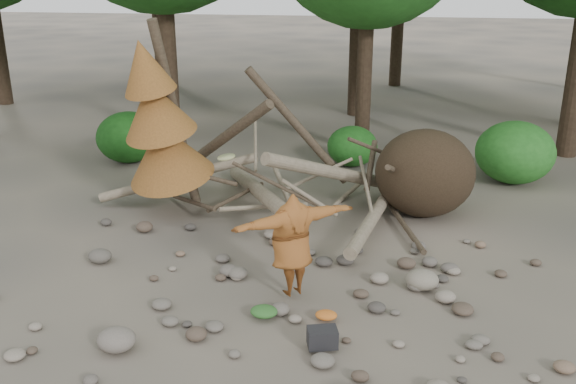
# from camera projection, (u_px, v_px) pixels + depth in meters

# --- Properties ---
(ground) EXTENTS (120.00, 120.00, 0.00)m
(ground) POSITION_uv_depth(u_px,v_px,m) (277.00, 299.00, 10.90)
(ground) COLOR #514C44
(ground) RESTS_ON ground
(deadfall_pile) EXTENTS (8.55, 5.24, 3.30)m
(deadfall_pile) POSITION_uv_depth(u_px,v_px,m) (398.00, 175.00, 14.23)
(deadfall_pile) COLOR #332619
(deadfall_pile) RESTS_ON ground
(dead_conifer) EXTENTS (2.06, 2.16, 4.35)m
(dead_conifer) POSITION_uv_depth(u_px,v_px,m) (160.00, 124.00, 13.77)
(dead_conifer) COLOR #4C3F30
(dead_conifer) RESTS_ON ground
(bush_left) EXTENTS (1.80, 1.80, 1.44)m
(bush_left) POSITION_uv_depth(u_px,v_px,m) (128.00, 137.00, 18.15)
(bush_left) COLOR #184F15
(bush_left) RESTS_ON ground
(bush_mid) EXTENTS (1.40, 1.40, 1.12)m
(bush_mid) POSITION_uv_depth(u_px,v_px,m) (352.00, 146.00, 17.85)
(bush_mid) COLOR #21641D
(bush_mid) RESTS_ON ground
(bush_right) EXTENTS (2.00, 2.00, 1.60)m
(bush_right) POSITION_uv_depth(u_px,v_px,m) (515.00, 152.00, 16.42)
(bush_right) COLOR #2A7725
(bush_right) RESTS_ON ground
(frisbee_thrower) EXTENTS (2.26, 1.79, 2.44)m
(frisbee_thrower) POSITION_uv_depth(u_px,v_px,m) (292.00, 244.00, 10.65)
(frisbee_thrower) COLOR brown
(frisbee_thrower) RESTS_ON ground
(backpack) EXTENTS (0.50, 0.40, 0.29)m
(backpack) POSITION_uv_depth(u_px,v_px,m) (322.00, 341.00, 9.44)
(backpack) COLOR black
(backpack) RESTS_ON ground
(cloth_green) EXTENTS (0.44, 0.37, 0.17)m
(cloth_green) POSITION_uv_depth(u_px,v_px,m) (264.00, 314.00, 10.27)
(cloth_green) COLOR #2E6327
(cloth_green) RESTS_ON ground
(cloth_orange) EXTENTS (0.35, 0.29, 0.13)m
(cloth_orange) POSITION_uv_depth(u_px,v_px,m) (326.00, 318.00, 10.21)
(cloth_orange) COLOR #C56521
(cloth_orange) RESTS_ON ground
(boulder_front_left) EXTENTS (0.58, 0.52, 0.35)m
(boulder_front_left) POSITION_uv_depth(u_px,v_px,m) (117.00, 340.00, 9.42)
(boulder_front_left) COLOR slate
(boulder_front_left) RESTS_ON ground
(boulder_mid_right) EXTENTS (0.58, 0.52, 0.35)m
(boulder_mid_right) POSITION_uv_depth(u_px,v_px,m) (422.00, 280.00, 11.19)
(boulder_mid_right) COLOR gray
(boulder_mid_right) RESTS_ON ground
(boulder_mid_left) EXTENTS (0.44, 0.40, 0.27)m
(boulder_mid_left) POSITION_uv_depth(u_px,v_px,m) (100.00, 256.00, 12.19)
(boulder_mid_left) COLOR #59534B
(boulder_mid_left) RESTS_ON ground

